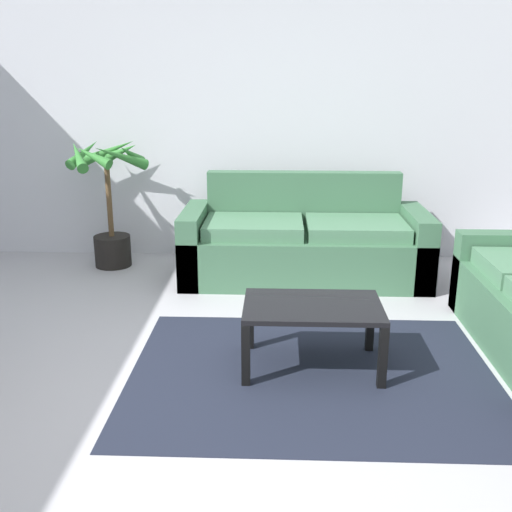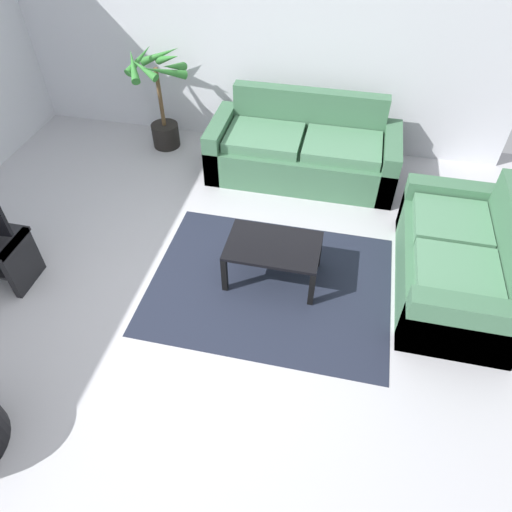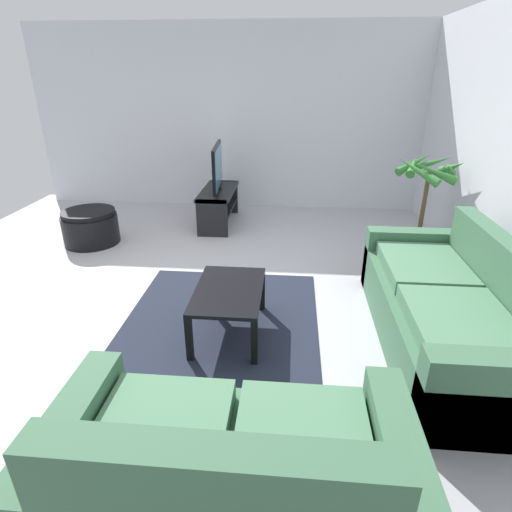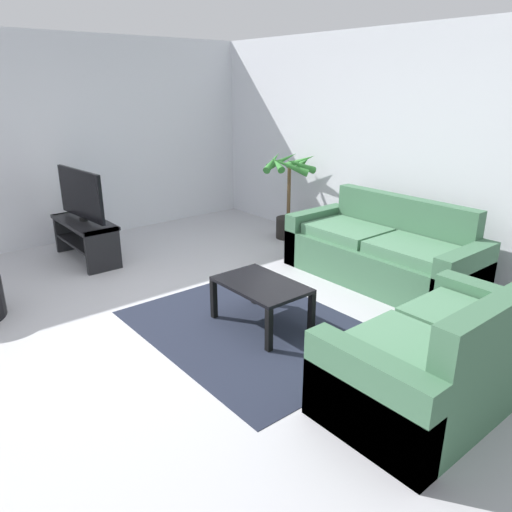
{
  "view_description": "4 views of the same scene",
  "coord_description": "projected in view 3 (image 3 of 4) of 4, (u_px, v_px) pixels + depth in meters",
  "views": [
    {
      "loc": [
        0.45,
        -2.78,
        1.72
      ],
      "look_at": [
        0.31,
        0.76,
        0.65
      ],
      "focal_mm": 41.42,
      "sensor_mm": 36.0,
      "label": 1
    },
    {
      "loc": [
        1.16,
        -2.39,
        3.23
      ],
      "look_at": [
        0.54,
        0.39,
        0.41
      ],
      "focal_mm": 32.56,
      "sensor_mm": 36.0,
      "label": 2
    },
    {
      "loc": [
        3.57,
        1.04,
        2.02
      ],
      "look_at": [
        0.21,
        0.74,
        0.51
      ],
      "focal_mm": 28.92,
      "sensor_mm": 36.0,
      "label": 3
    },
    {
      "loc": [
        3.71,
        -2.01,
        2.09
      ],
      "look_at": [
        0.38,
        0.72,
        0.55
      ],
      "focal_mm": 34.13,
      "sensor_mm": 36.0,
      "label": 4
    }
  ],
  "objects": [
    {
      "name": "ground_plane",
      "position": [
        185.0,
        291.0,
        4.16
      ],
      "size": [
        6.6,
        6.6,
        0.0
      ],
      "primitive_type": "plane",
      "color": "#B2B2B7"
    },
    {
      "name": "wall_left",
      "position": [
        227.0,
        120.0,
        6.33
      ],
      "size": [
        0.06,
        6.0,
        2.7
      ],
      "primitive_type": "cube",
      "color": "silver",
      "rests_on": "ground"
    },
    {
      "name": "couch_main",
      "position": [
        447.0,
        312.0,
        3.23
      ],
      "size": [
        2.13,
        0.9,
        0.9
      ],
      "color": "#3F6B4C",
      "rests_on": "ground"
    },
    {
      "name": "couch_loveseat",
      "position": [
        229.0,
        482.0,
        1.9
      ],
      "size": [
        0.9,
        1.68,
        0.9
      ],
      "color": "#3F6B4C",
      "rests_on": "ground"
    },
    {
      "name": "tv_stand",
      "position": [
        219.0,
        202.0,
        5.88
      ],
      "size": [
        1.1,
        0.45,
        0.5
      ],
      "color": "black",
      "rests_on": "ground"
    },
    {
      "name": "tv",
      "position": [
        217.0,
        167.0,
        5.68
      ],
      "size": [
        1.03,
        0.13,
        0.62
      ],
      "color": "black",
      "rests_on": "tv_stand"
    },
    {
      "name": "coffee_table",
      "position": [
        229.0,
        296.0,
        3.37
      ],
      "size": [
        0.84,
        0.54,
        0.41
      ],
      "color": "black",
      "rests_on": "ground"
    },
    {
      "name": "area_rug",
      "position": [
        218.0,
        331.0,
        3.52
      ],
      "size": [
        2.2,
        1.7,
        0.01
      ],
      "primitive_type": "cube",
      "color": "#1E2333",
      "rests_on": "ground"
    },
    {
      "name": "potted_palm",
      "position": [
        423.0,
        208.0,
        4.73
      ],
      "size": [
        0.78,
        0.73,
        1.2
      ],
      "color": "black",
      "rests_on": "ground"
    },
    {
      "name": "ottoman",
      "position": [
        91.0,
        227.0,
        5.26
      ],
      "size": [
        0.69,
        0.69,
        0.43
      ],
      "color": "black",
      "rests_on": "ground"
    }
  ]
}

